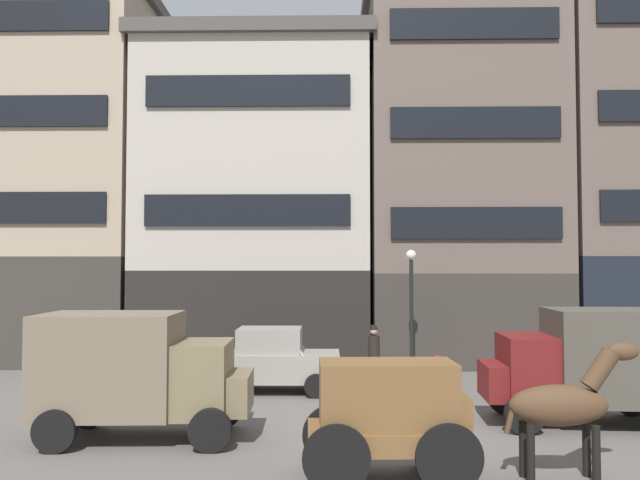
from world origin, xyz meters
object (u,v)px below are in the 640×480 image
Objects in this scene: draft_horse at (564,404)px; streetlamp_curbside at (411,296)px; sedan_dark at (274,360)px; delivery_truck_far at (138,371)px; fire_hydrant_curbside at (437,368)px; pedestrian_officer at (374,352)px; delivery_truck_near at (588,362)px; cargo_wagon at (390,411)px.

streetlamp_curbside reaches higher than draft_horse.
draft_horse is 0.63× the size of sedan_dark.
sedan_dark is at bearing 64.51° from delivery_truck_far.
delivery_truck_far reaches higher than draft_horse.
streetlamp_curbside is (-1.45, 9.03, 1.40)m from draft_horse.
draft_horse reaches higher than fire_hydrant_curbside.
fire_hydrant_curbside is at bearing 42.54° from delivery_truck_far.
streetlamp_curbside is (1.20, 0.35, 1.69)m from pedestrian_officer.
delivery_truck_far is (-9.91, -1.40, 0.00)m from delivery_truck_near.
pedestrian_officer is at bearing -163.79° from streetlamp_curbside.
streetlamp_curbside reaches higher than delivery_truck_far.
delivery_truck_far is at bearing 154.96° from cargo_wagon.
fire_hydrant_curbside is (2.02, 0.44, -0.55)m from pedestrian_officer.
delivery_truck_far is 2.45× the size of pedestrian_officer.
draft_horse is 2.83× the size of fire_hydrant_curbside.
pedestrian_officer is at bearing 23.71° from sedan_dark.
fire_hydrant_curbside is (0.81, 0.09, -2.24)m from streetlamp_curbside.
draft_horse is at bearing -116.80° from delivery_truck_near.
delivery_truck_near is 5.33× the size of fire_hydrant_curbside.
draft_horse is 0.57× the size of streetlamp_curbside.
sedan_dark is (-2.66, 7.38, -0.23)m from cargo_wagon.
delivery_truck_far is (-8.01, 2.36, 0.15)m from draft_horse.
delivery_truck_near is at bearing -57.57° from streetlamp_curbside.
fire_hydrant_curbside is (-0.64, 9.13, -0.84)m from draft_horse.
draft_horse is at bearing 0.04° from cargo_wagon.
pedestrian_officer is at bearing 107.00° from draft_horse.
pedestrian_officer is at bearing 88.05° from cargo_wagon.
delivery_truck_far is (-5.06, 2.36, 0.28)m from cargo_wagon.
pedestrian_officer is at bearing 132.78° from delivery_truck_near.
cargo_wagon reaches higher than pedestrian_officer.
delivery_truck_near is 1.07× the size of streetlamp_curbside.
fire_hydrant_curbside is at bearing 115.30° from delivery_truck_near.
cargo_wagon is at bearing -70.16° from sedan_dark.
sedan_dark is 4.81m from streetlamp_curbside.
streetlamp_curbside is (4.16, 1.65, 1.76)m from sedan_dark.
streetlamp_curbside is 2.39m from fire_hydrant_curbside.
delivery_truck_far reaches higher than cargo_wagon.
cargo_wagon is 1.26× the size of draft_horse.
sedan_dark is 4.47× the size of fire_hydrant_curbside.
delivery_truck_near is 2.46× the size of pedestrian_officer.
delivery_truck_near is (4.85, 3.76, 0.28)m from cargo_wagon.
draft_horse is 9.26m from streetlamp_curbside.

